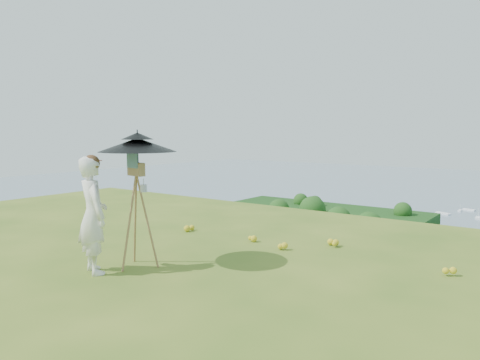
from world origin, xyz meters
The scene contains 8 objects.
ground centered at (0.00, 0.00, 0.00)m, with size 14.00×14.00×0.00m, color #45671D.
peninsula centered at (-75.00, 155.00, -29.00)m, with size 90.00×60.00×12.00m, color black, non-canonical shape.
slope_trees centered at (0.00, 35.00, -15.00)m, with size 110.00×50.00×6.00m, color #234815, non-canonical shape.
wildflowers centered at (0.00, 0.25, 0.06)m, with size 10.00×10.50×0.12m, color gold, non-canonical shape.
painter centered at (0.66, 0.66, 0.81)m, with size 0.59×0.39×1.62m, color white.
field_easel centered at (0.95, 1.20, 0.82)m, with size 0.63×0.63×1.65m, color #92643D, non-canonical shape.
sun_umbrella centered at (0.95, 1.23, 1.67)m, with size 1.11×1.11×0.62m, color black, non-canonical shape.
painter_cap centered at (0.66, 0.66, 1.58)m, with size 0.22×0.26×0.10m, color #D9777D, non-canonical shape.
Camera 1 is at (6.03, -3.26, 1.97)m, focal length 35.00 mm.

